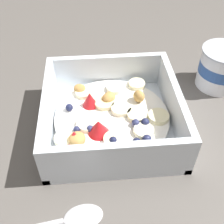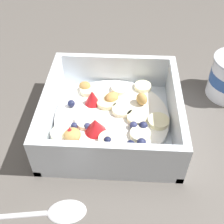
# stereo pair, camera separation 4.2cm
# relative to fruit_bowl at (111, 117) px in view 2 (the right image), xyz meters

# --- Properties ---
(ground_plane) EXTENTS (2.40, 2.40, 0.00)m
(ground_plane) POSITION_rel_fruit_bowl_xyz_m (0.01, -0.01, -0.02)
(ground_plane) COLOR #56514C
(fruit_bowl) EXTENTS (0.20, 0.20, 0.07)m
(fruit_bowl) POSITION_rel_fruit_bowl_xyz_m (0.00, 0.00, 0.00)
(fruit_bowl) COLOR white
(fruit_bowl) RESTS_ON ground
(spoon) EXTENTS (0.04, 0.17, 0.01)m
(spoon) POSITION_rel_fruit_bowl_xyz_m (0.15, -0.07, -0.02)
(spoon) COLOR silver
(spoon) RESTS_ON ground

